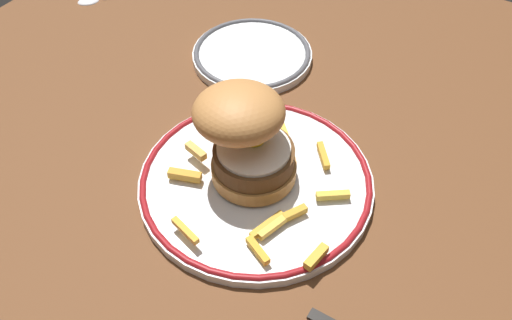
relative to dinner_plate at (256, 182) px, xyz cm
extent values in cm
cube|color=brown|center=(-5.46, 4.11, -2.84)|extent=(126.52, 106.42, 4.00)
cylinder|color=silver|center=(0.00, 0.00, -0.24)|extent=(27.92, 27.92, 1.20)
torus|color=maroon|center=(0.00, 0.00, 0.36)|extent=(27.52, 27.52, 0.80)
cylinder|color=#B97C3B|center=(0.33, 0.51, 1.66)|extent=(10.05, 10.05, 1.80)
cylinder|color=#52341A|center=(0.33, 0.51, 3.71)|extent=(9.44, 9.44, 2.30)
cylinder|color=white|center=(0.33, 0.51, 5.11)|extent=(8.44, 8.44, 0.50)
ellipsoid|color=yellow|center=(1.12, 1.00, 5.78)|extent=(2.60, 2.60, 1.40)
ellipsoid|color=#B5773F|center=(0.36, 2.45, 9.64)|extent=(14.75, 14.66, 6.47)
cube|color=gold|center=(7.10, -5.19, 1.14)|extent=(3.57, 3.24, 0.75)
cube|color=#C28B26|center=(-2.41, -6.63, 1.18)|extent=(2.95, 2.10, 0.83)
cube|color=gold|center=(-5.40, -5.51, 1.14)|extent=(3.78, 1.74, 0.76)
cube|color=gold|center=(7.86, 0.98, 1.24)|extent=(3.91, 3.95, 0.96)
cube|color=gold|center=(9.41, 2.23, 1.12)|extent=(2.92, 2.41, 0.71)
cube|color=gold|center=(7.35, 9.45, 1.21)|extent=(3.24, 2.64, 0.90)
cube|color=gold|center=(-8.76, -5.78, 1.15)|extent=(2.23, 3.63, 0.78)
cube|color=gold|center=(3.50, 6.38, 1.19)|extent=(3.51, 2.84, 0.86)
cube|color=#C78928|center=(-4.56, 7.00, 1.26)|extent=(2.30, 4.07, 0.99)
cube|color=gold|center=(-5.94, -4.89, 1.14)|extent=(4.65, 1.94, 0.74)
cube|color=gold|center=(-6.25, -11.35, 1.24)|extent=(3.38, 1.38, 0.96)
cube|color=gold|center=(2.12, -9.03, 1.16)|extent=(2.96, 3.57, 0.79)
cube|color=gold|center=(-11.16, 1.84, 1.82)|extent=(1.75, 4.10, 0.70)
cube|color=#ECB74C|center=(7.45, 9.13, 1.22)|extent=(2.73, 3.05, 0.91)
cube|color=#E1AC4F|center=(-1.36, 7.68, 2.15)|extent=(1.61, 3.20, 0.92)
cylinder|color=white|center=(20.90, 13.93, -0.24)|extent=(17.88, 17.88, 1.20)
torus|color=#4C4C51|center=(20.90, 13.93, 0.36)|extent=(17.48, 17.48, 0.80)
camera|label=1|loc=(-36.71, -23.29, 50.54)|focal=39.32mm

